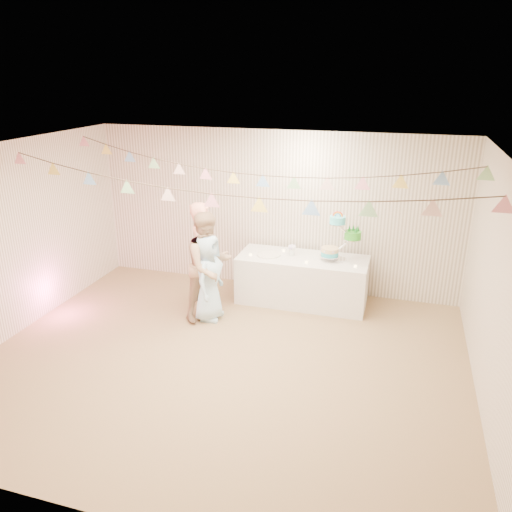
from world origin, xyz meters
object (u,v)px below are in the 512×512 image
(person_adult_a, at_px, (205,256))
(person_adult_b, at_px, (209,266))
(cake_stand, at_px, (341,238))
(person_child, at_px, (208,277))
(table, at_px, (302,280))

(person_adult_a, distance_m, person_adult_b, 0.37)
(cake_stand, height_order, person_child, cake_stand)
(table, distance_m, person_adult_a, 1.57)
(person_child, bearing_deg, table, -51.82)
(cake_stand, relative_size, person_adult_a, 0.43)
(table, relative_size, cake_stand, 2.80)
(person_adult_b, bearing_deg, person_child, -140.95)
(cake_stand, bearing_deg, person_adult_a, -162.14)
(person_adult_a, height_order, person_child, person_adult_a)
(person_adult_b, bearing_deg, person_adult_a, 61.83)
(person_adult_b, xyz_separation_m, person_child, (0.01, -0.05, -0.15))
(table, height_order, person_child, person_child)
(person_adult_b, height_order, person_child, person_adult_b)
(person_adult_a, bearing_deg, person_adult_b, -146.10)
(cake_stand, height_order, person_adult_a, person_adult_a)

